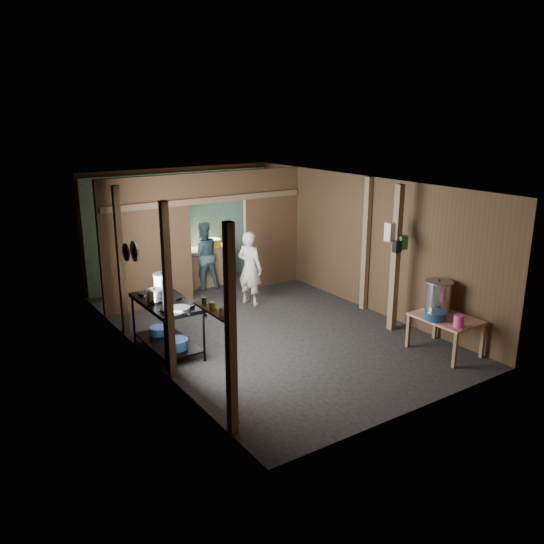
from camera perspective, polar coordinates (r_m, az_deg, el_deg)
floor at (r=10.09m, az=-0.63°, el=-5.75°), size 4.50×7.00×0.00m
ceiling at (r=9.44m, az=-0.68°, el=9.07°), size 4.50×7.00×0.00m
wall_back at (r=12.69m, az=-9.35°, el=4.72°), size 4.50×0.00×2.60m
wall_front at (r=7.14m, az=14.91°, el=-4.55°), size 4.50×0.00×2.60m
wall_left at (r=8.71m, az=-13.16°, el=-0.71°), size 0.00×7.00×2.60m
wall_right at (r=11.03m, az=9.19°, el=3.03°), size 0.00×7.00×2.60m
partition_left at (r=11.01m, az=-12.79°, el=2.81°), size 1.85×0.10×2.60m
partition_right at (r=12.32m, az=-0.11°, el=4.59°), size 1.35×0.10×2.60m
partition_header at (r=11.48m, az=-5.69°, el=8.74°), size 1.30×0.10×0.60m
turquoise_panel at (r=12.64m, az=-9.23°, el=4.45°), size 4.40×0.06×2.50m
back_counter at (r=12.53m, az=-6.87°, el=0.56°), size 1.20×0.50×0.85m
wall_clock at (r=12.60m, az=-8.24°, el=7.46°), size 0.20×0.03×0.20m
post_left_a at (r=6.49m, az=-4.27°, el=-6.15°), size 0.10×0.12×2.60m
post_left_b at (r=8.02m, az=-10.64°, el=-2.01°), size 0.10×0.12×2.60m
post_left_c at (r=9.82m, az=-15.29°, el=1.05°), size 0.10×0.12×2.60m
post_right at (r=10.85m, az=9.64°, el=2.79°), size 0.10×0.12×2.60m
post_free at (r=9.86m, az=12.59°, el=1.30°), size 0.12×0.12×2.60m
cross_beam at (r=11.36m, az=-6.65°, el=7.35°), size 4.40×0.12×0.12m
pan_lid_big at (r=8.99m, az=-13.98°, el=2.08°), size 0.03×0.34×0.34m
pan_lid_small at (r=9.38m, az=-14.78°, el=1.97°), size 0.03×0.30×0.30m
wall_shelf at (r=6.88m, az=-6.13°, el=-3.99°), size 0.14×0.80×0.03m
jar_white at (r=6.65m, az=-5.14°, el=-4.09°), size 0.07×0.07×0.10m
jar_yellow at (r=6.86m, az=-6.15°, el=-3.48°), size 0.08×0.08×0.10m
jar_green at (r=7.04m, az=-6.99°, el=-2.98°), size 0.06×0.06×0.10m
bag_white at (r=9.77m, az=12.22°, el=4.08°), size 0.22×0.15×0.32m
bag_green at (r=9.80m, az=13.23°, el=2.97°), size 0.16×0.12×0.24m
bag_black at (r=9.70m, az=12.73°, el=2.57°), size 0.14×0.10×0.20m
gas_range at (r=9.14m, az=-10.72°, el=-5.49°), size 0.76×1.47×0.87m
prep_table at (r=9.42m, az=17.34°, el=-6.18°), size 0.74×1.02×0.60m
stove_pot_large at (r=9.46m, az=-11.19°, el=-1.08°), size 0.40×0.40×0.32m
stove_pot_med at (r=8.94m, az=-11.99°, el=-2.47°), size 0.33×0.33×0.23m
frying_pan at (r=8.51m, az=-9.44°, el=-3.75°), size 0.31×0.52×0.07m
blue_tub_front at (r=8.93m, az=-9.81°, el=-7.29°), size 0.37×0.37×0.15m
blue_tub_back at (r=9.54m, az=-11.55°, el=-5.92°), size 0.32×0.32×0.13m
stock_pot at (r=9.51m, az=16.72°, el=-2.42°), size 0.54×0.54×0.53m
wash_basin at (r=9.15m, az=16.45°, el=-4.30°), size 0.35×0.35×0.13m
pink_bucket at (r=8.94m, az=18.66°, el=-4.80°), size 0.19×0.19×0.19m
knife at (r=8.92m, az=19.33°, el=-5.50°), size 0.30×0.09×0.01m
yellow_tub at (r=12.50m, az=-6.04°, el=2.99°), size 0.33×0.33×0.18m
red_cup at (r=12.23m, az=-8.68°, el=2.53°), size 0.13×0.13×0.15m
cook at (r=11.10m, az=-2.28°, el=0.39°), size 0.54×0.65×1.50m
worker_back at (r=12.19m, az=-7.13°, el=1.70°), size 0.81×0.67×1.50m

